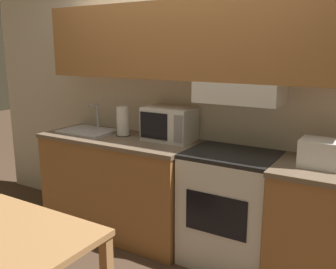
# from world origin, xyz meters

# --- Properties ---
(ground_plane) EXTENTS (16.00, 16.00, 0.00)m
(ground_plane) POSITION_xyz_m (0.00, 0.00, 0.00)
(ground_plane) COLOR #4C3828
(wall_back) EXTENTS (5.13, 0.38, 2.55)m
(wall_back) POSITION_xyz_m (0.01, -0.06, 1.49)
(wall_back) COLOR silver
(wall_back) RESTS_ON ground_plane
(lower_counter_main) EXTENTS (1.48, 0.61, 0.91)m
(lower_counter_main) POSITION_xyz_m (-0.63, -0.30, 0.46)
(lower_counter_main) COLOR #A36B38
(lower_counter_main) RESTS_ON ground_plane
(lower_counter_right_stub) EXTENTS (0.57, 0.61, 0.91)m
(lower_counter_right_stub) POSITION_xyz_m (1.09, -0.30, 0.46)
(lower_counter_right_stub) COLOR #A36B38
(lower_counter_right_stub) RESTS_ON ground_plane
(stove_range) EXTENTS (0.69, 0.55, 0.91)m
(stove_range) POSITION_xyz_m (0.46, -0.27, 0.46)
(stove_range) COLOR white
(stove_range) RESTS_ON ground_plane
(microwave) EXTENTS (0.43, 0.29, 0.29)m
(microwave) POSITION_xyz_m (-0.17, -0.16, 1.06)
(microwave) COLOR white
(microwave) RESTS_ON lower_counter_main
(toaster) EXTENTS (0.32, 0.22, 0.19)m
(toaster) POSITION_xyz_m (1.11, -0.29, 1.01)
(toaster) COLOR white
(toaster) RESTS_ON lower_counter_right_stub
(sink_basin) EXTENTS (0.50, 0.37, 0.26)m
(sink_basin) POSITION_xyz_m (-0.99, -0.30, 0.93)
(sink_basin) COLOR #B7BABF
(sink_basin) RESTS_ON lower_counter_main
(paper_towel_roll) EXTENTS (0.13, 0.13, 0.27)m
(paper_towel_roll) POSITION_xyz_m (-0.62, -0.23, 1.04)
(paper_towel_roll) COLOR black
(paper_towel_roll) RESTS_ON lower_counter_main
(dining_table) EXTENTS (0.99, 0.68, 0.73)m
(dining_table) POSITION_xyz_m (-0.24, -1.78, 0.62)
(dining_table) COLOR #B27F4C
(dining_table) RESTS_ON ground_plane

